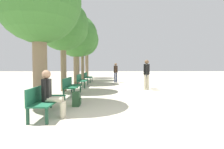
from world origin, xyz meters
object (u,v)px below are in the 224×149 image
(bench_row_0, at_px, (45,98))
(pedestrian_far, at_px, (147,73))
(pedestrian_mid, at_px, (146,74))
(bench_row_3, at_px, (87,76))
(bench_row_2, at_px, (81,80))
(tree_row_4, at_px, (87,40))
(tree_row_1, at_px, (63,26))
(tree_row_0, at_px, (39,2))
(pedestrian_near, at_px, (116,71))
(person_seated, at_px, (51,92))
(backpack, at_px, (77,99))
(tree_row_3, at_px, (82,40))
(bench_row_1, at_px, (71,85))
(tree_row_2, at_px, (76,36))

(bench_row_0, height_order, pedestrian_far, pedestrian_far)
(pedestrian_mid, bearing_deg, bench_row_3, 134.89)
(bench_row_2, relative_size, bench_row_3, 1.00)
(bench_row_0, bearing_deg, pedestrian_far, 51.91)
(tree_row_4, bearing_deg, tree_row_1, -90.00)
(tree_row_0, relative_size, pedestrian_near, 3.19)
(bench_row_2, bearing_deg, tree_row_4, 94.54)
(person_seated, bearing_deg, pedestrian_mid, 57.36)
(tree_row_1, xyz_separation_m, backpack, (1.38, -3.72, -3.39))
(tree_row_1, distance_m, person_seated, 5.93)
(tree_row_4, xyz_separation_m, pedestrian_mid, (4.91, -9.53, -3.56))
(tree_row_3, bearing_deg, tree_row_4, 90.00)
(person_seated, bearing_deg, tree_row_4, 93.39)
(bench_row_0, distance_m, tree_row_0, 3.59)
(backpack, height_order, pedestrian_mid, pedestrian_mid)
(bench_row_1, xyz_separation_m, bench_row_2, (0.00, 3.40, 0.00))
(tree_row_3, height_order, pedestrian_near, tree_row_3)
(bench_row_3, bearing_deg, tree_row_3, 110.28)
(bench_row_0, height_order, tree_row_4, tree_row_4)
(pedestrian_far, bearing_deg, bench_row_1, -156.19)
(bench_row_2, xyz_separation_m, pedestrian_far, (4.07, -1.60, 0.52))
(backpack, bearing_deg, tree_row_4, 95.49)
(tree_row_1, relative_size, tree_row_2, 0.94)
(bench_row_2, height_order, tree_row_4, tree_row_4)
(bench_row_2, distance_m, tree_row_4, 9.57)
(bench_row_0, bearing_deg, tree_row_4, 92.55)
(tree_row_2, height_order, pedestrian_near, tree_row_2)
(bench_row_2, bearing_deg, bench_row_0, -90.00)
(tree_row_4, bearing_deg, bench_row_0, -87.45)
(bench_row_1, bearing_deg, pedestrian_near, 69.08)
(bench_row_3, bearing_deg, tree_row_2, -116.72)
(backpack, relative_size, pedestrian_far, 0.28)
(bench_row_1, distance_m, pedestrian_mid, 4.95)
(bench_row_3, xyz_separation_m, pedestrian_far, (4.07, -5.00, 0.52))
(tree_row_3, bearing_deg, bench_row_3, -69.72)
(tree_row_3, relative_size, person_seated, 4.22)
(tree_row_1, bearing_deg, bench_row_1, -63.90)
(tree_row_3, distance_m, person_seated, 12.76)
(tree_row_3, bearing_deg, pedestrian_far, -55.27)
(tree_row_2, bearing_deg, bench_row_1, -82.75)
(bench_row_0, height_order, person_seated, person_seated)
(bench_row_1, relative_size, tree_row_4, 0.30)
(person_seated, relative_size, pedestrian_far, 0.74)
(bench_row_0, relative_size, pedestrian_near, 1.07)
(tree_row_2, xyz_separation_m, person_seated, (0.93, -9.07, -3.04))
(bench_row_1, height_order, person_seated, person_seated)
(backpack, relative_size, pedestrian_near, 0.30)
(bench_row_3, distance_m, tree_row_4, 6.64)
(bench_row_1, bearing_deg, backpack, -73.26)
(tree_row_0, distance_m, tree_row_2, 7.39)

